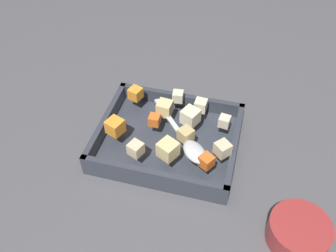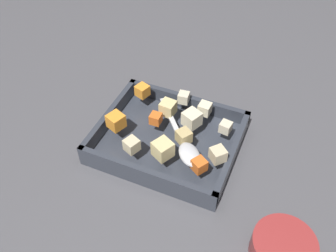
{
  "view_description": "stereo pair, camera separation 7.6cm",
  "coord_description": "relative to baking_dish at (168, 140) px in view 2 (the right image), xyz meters",
  "views": [
    {
      "loc": [
        -0.16,
        0.52,
        0.61
      ],
      "look_at": [
        -0.02,
        0.01,
        0.06
      ],
      "focal_mm": 39.66,
      "sensor_mm": 36.0,
      "label": 1
    },
    {
      "loc": [
        -0.23,
        0.5,
        0.61
      ],
      "look_at": [
        -0.02,
        0.01,
        0.06
      ],
      "focal_mm": 39.66,
      "sensor_mm": 36.0,
      "label": 2
    }
  ],
  "objects": [
    {
      "name": "parsnip_chunk_back_center",
      "position": [
        -0.11,
        -0.04,
        0.05
      ],
      "size": [
        0.03,
        0.03,
        0.02
      ],
      "primitive_type": "cube",
      "rotation": [
        0.0,
        0.0,
        3.01
      ],
      "color": "beige",
      "rests_on": "baking_dish"
    },
    {
      "name": "carrot_chunk_far_right",
      "position": [
        -0.09,
        0.07,
        0.05
      ],
      "size": [
        0.03,
        0.03,
        0.02
      ],
      "primitive_type": "cube",
      "rotation": [
        0.0,
        0.0,
        5.72
      ],
      "color": "orange",
      "rests_on": "baking_dish"
    },
    {
      "name": "serving_spoon",
      "position": [
        -0.06,
        0.04,
        0.04
      ],
      "size": [
        0.15,
        0.17,
        0.02
      ],
      "rotation": [
        0.0,
        0.0,
        5.43
      ],
      "color": "silver",
      "rests_on": "baking_dish"
    },
    {
      "name": "carrot_chunk_corner_nw",
      "position": [
        0.03,
        -0.01,
        0.05
      ],
      "size": [
        0.02,
        0.02,
        0.02
      ],
      "primitive_type": "cube",
      "rotation": [
        0.0,
        0.0,
        4.73
      ],
      "color": "orange",
      "rests_on": "baking_dish"
    },
    {
      "name": "ground_plane",
      "position": [
        0.02,
        -0.01,
        -0.01
      ],
      "size": [
        4.0,
        4.0,
        0.0
      ],
      "primitive_type": "plane",
      "color": "#4C4C51"
    },
    {
      "name": "potato_chunk_heap_top",
      "position": [
        -0.12,
        0.04,
        0.05
      ],
      "size": [
        0.04,
        0.04,
        0.03
      ],
      "primitive_type": "cube",
      "rotation": [
        0.0,
        0.0,
        3.98
      ],
      "color": "beige",
      "rests_on": "baking_dish"
    },
    {
      "name": "small_prep_bowl",
      "position": [
        -0.27,
        0.15,
        0.01
      ],
      "size": [
        0.11,
        0.11,
        0.05
      ],
      "primitive_type": "cylinder",
      "color": "maroon",
      "rests_on": "ground_plane"
    },
    {
      "name": "potato_chunk_front_center",
      "position": [
        -0.02,
        0.07,
        0.05
      ],
      "size": [
        0.05,
        0.05,
        0.03
      ],
      "primitive_type": "cube",
      "rotation": [
        0.0,
        0.0,
        5.81
      ],
      "color": "#E0CC89",
      "rests_on": "baking_dish"
    },
    {
      "name": "potato_chunk_corner_se",
      "position": [
        0.04,
        0.08,
        0.05
      ],
      "size": [
        0.03,
        0.03,
        0.03
      ],
      "primitive_type": "cube",
      "rotation": [
        0.0,
        0.0,
        1.18
      ],
      "color": "beige",
      "rests_on": "baking_dish"
    },
    {
      "name": "potato_chunk_mid_right",
      "position": [
        -0.05,
        -0.08,
        0.05
      ],
      "size": [
        0.03,
        0.03,
        0.03
      ],
      "primitive_type": "cube",
      "rotation": [
        0.0,
        0.0,
        3.08
      ],
      "color": "beige",
      "rests_on": "baking_dish"
    },
    {
      "name": "parsnip_chunk_far_left",
      "position": [
        0.0,
        -0.09,
        0.05
      ],
      "size": [
        0.03,
        0.03,
        0.02
      ],
      "primitive_type": "cube",
      "rotation": [
        0.0,
        0.0,
        1.67
      ],
      "color": "beige",
      "rests_on": "baking_dish"
    },
    {
      "name": "potato_chunk_rim_edge",
      "position": [
        0.01,
        -0.05,
        0.05
      ],
      "size": [
        0.03,
        0.03,
        0.03
      ],
      "primitive_type": "cube",
      "rotation": [
        0.0,
        0.0,
        6.2
      ],
      "color": "#E0CC89",
      "rests_on": "baking_dish"
    },
    {
      "name": "potato_chunk_heap_side",
      "position": [
        -0.04,
        -0.03,
        0.05
      ],
      "size": [
        0.04,
        0.04,
        0.03
      ],
      "primitive_type": "cube",
      "rotation": [
        0.0,
        0.0,
        1.15
      ],
      "color": "beige",
      "rests_on": "baking_dish"
    },
    {
      "name": "carrot_chunk_near_left",
      "position": [
        0.1,
        -0.08,
        0.05
      ],
      "size": [
        0.03,
        0.03,
        0.03
      ],
      "primitive_type": "cube",
      "rotation": [
        0.0,
        0.0,
        2.81
      ],
      "color": "orange",
      "rests_on": "baking_dish"
    },
    {
      "name": "potato_chunk_near_right",
      "position": [
        -0.04,
        0.02,
        0.05
      ],
      "size": [
        0.04,
        0.04,
        0.03
      ],
      "primitive_type": "cube",
      "rotation": [
        0.0,
        0.0,
        0.98
      ],
      "color": "tan",
      "rests_on": "baking_dish"
    },
    {
      "name": "carrot_chunk_near_spoon",
      "position": [
        0.1,
        0.03,
        0.05
      ],
      "size": [
        0.04,
        0.04,
        0.03
      ],
      "primitive_type": "cube",
      "rotation": [
        0.0,
        0.0,
        4.34
      ],
      "color": "orange",
      "rests_on": "baking_dish"
    },
    {
      "name": "baking_dish",
      "position": [
        0.0,
        0.0,
        0.0
      ],
      "size": [
        0.29,
        0.24,
        0.05
      ],
      "color": "#333842",
      "rests_on": "ground_plane"
    }
  ]
}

